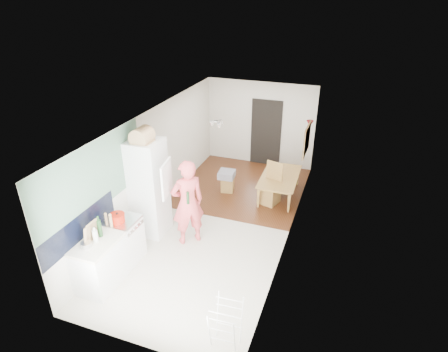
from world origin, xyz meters
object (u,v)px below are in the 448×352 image
Objects in this scene: person at (187,196)px; stool at (228,184)px; dining_table at (280,188)px; dining_chair at (270,184)px; drying_rack at (226,325)px.

person reaches higher than stool.
stool is at bearing 97.32° from dining_table.
dining_table is at bearing -162.72° from person.
dining_chair is 1.23m from stool.
dining_chair is 1.32× the size of drying_rack.
drying_rack is at bearing -179.44° from dining_table.
stool is (0.06, 2.32, -0.90)m from person.
person is 2.79× the size of drying_rack.
person is 3.03m from dining_table.
person is at bearing 149.17° from dining_table.
dining_chair is 4.32m from drying_rack.
stool is at bearing 104.89° from drying_rack.
drying_rack reaches higher than dining_table.
person is 2.49m from stool.
drying_rack reaches higher than stool.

